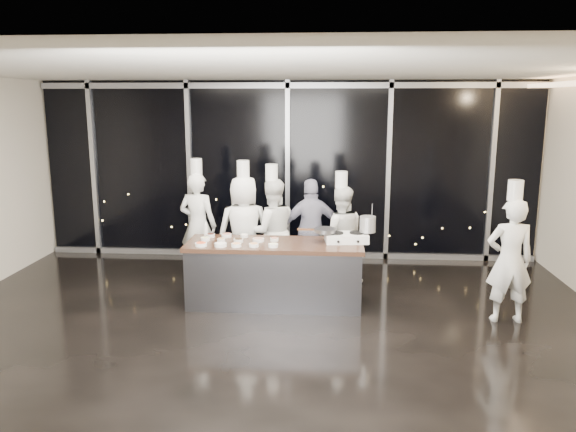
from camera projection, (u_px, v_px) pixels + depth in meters
The scene contains 15 objects.
ground at pixel (268, 329), 7.12m from camera, with size 9.00×9.00×0.00m, color black.
room_shell at pixel (281, 152), 6.65m from camera, with size 9.02×7.02×3.21m.
window_wall at pixel (288, 171), 10.15m from camera, with size 8.90×0.11×3.20m.
demo_counter at pixel (275, 273), 7.91m from camera, with size 2.46×0.86×0.90m.
stove at pixel (346, 237), 7.84m from camera, with size 0.62×0.42×0.14m.
frying_pan at pixel (324, 230), 7.83m from camera, with size 0.56×0.34×0.05m.
stock_pot at pixel (368, 224), 7.82m from camera, with size 0.22×0.22×0.22m, color #B2B2B5.
prep_bowls at pixel (234, 241), 7.80m from camera, with size 1.13×0.70×0.05m.
squeeze_bottle at pixel (206, 229), 8.20m from camera, with size 0.06×0.06×0.22m.
chef_far_left at pixel (198, 224), 9.09m from camera, with size 0.70×0.53×1.94m.
chef_left at pixel (244, 230), 8.71m from camera, with size 0.97×0.79×1.95m.
chef_center at pixel (272, 231), 8.79m from camera, with size 0.95×0.83×1.89m.
guest at pixel (312, 230), 8.92m from camera, with size 1.02×0.58×1.64m.
chef_right at pixel (340, 235), 8.73m from camera, with size 0.80×0.64×1.79m.
chef_side at pixel (510, 259), 7.22m from camera, with size 0.61×0.41×1.87m.
Camera 1 is at (0.74, -6.65, 2.84)m, focal length 35.00 mm.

